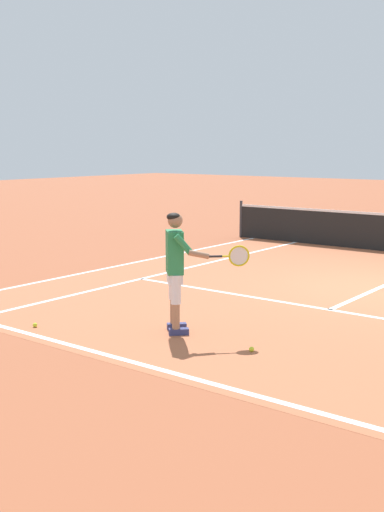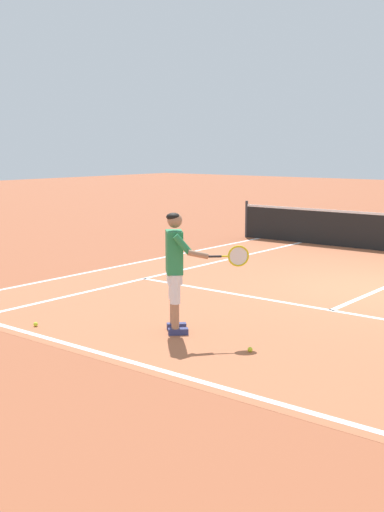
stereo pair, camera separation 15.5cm
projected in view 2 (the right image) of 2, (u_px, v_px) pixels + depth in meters
name	position (u px, v px, depth m)	size (l,w,h in m)	color
ground_plane	(382.00, 289.00, 12.04)	(80.00, 80.00, 0.00)	#9E5133
court_inner_surface	(364.00, 296.00, 11.41)	(10.98, 10.66, 0.00)	#B2603D
line_baseline	(179.00, 375.00, 7.45)	(10.98, 0.10, 0.01)	white
line_service	(331.00, 310.00, 10.43)	(8.23, 0.10, 0.01)	white
line_singles_left	(184.00, 269.00, 13.94)	(0.10, 10.26, 0.01)	white
line_doubles_left	(138.00, 262.00, 14.78)	(0.10, 10.26, 0.01)	white
tennis_player	(176.00, 264.00, 9.05)	(1.16, 0.74, 1.71)	navy
tennis_ball_near_feet	(250.00, 349.00, 8.31)	(0.07, 0.07, 0.07)	#CCE02D
tennis_ball_by_baseline	(36.00, 324.00, 9.49)	(0.07, 0.07, 0.07)	#CCE02D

